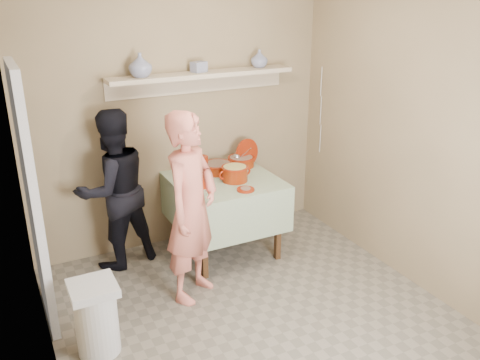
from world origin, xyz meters
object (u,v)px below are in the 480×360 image
serving_table (224,191)px  person_helper (114,190)px  person_cook (191,208)px  cazuela_rice (235,172)px  trash_bin (96,318)px

serving_table → person_helper: bearing=166.5°
person_helper → serving_table: person_helper is taller
person_cook → serving_table: size_ratio=1.65×
person_helper → serving_table: 1.03m
cazuela_rice → person_helper: bearing=163.0°
person_cook → trash_bin: person_cook is taller
cazuela_rice → trash_bin: bearing=-150.5°
person_helper → cazuela_rice: size_ratio=4.52×
person_cook → serving_table: 0.81m
serving_table → cazuela_rice: bearing=-51.6°
cazuela_rice → trash_bin: (-1.52, -0.86, -0.56)m
trash_bin → person_helper: bearing=69.0°
person_cook → person_helper: bearing=80.6°
serving_table → cazuela_rice: cazuela_rice is taller
serving_table → trash_bin: serving_table is taller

